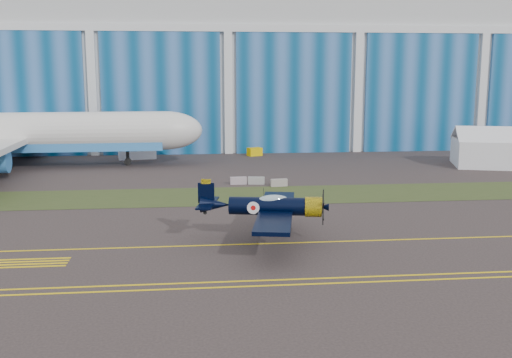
{
  "coord_description": "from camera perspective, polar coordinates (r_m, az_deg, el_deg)",
  "views": [
    {
      "loc": [
        -5.82,
        -50.74,
        13.48
      ],
      "look_at": [
        -0.06,
        4.48,
        3.56
      ],
      "focal_mm": 42.0,
      "sensor_mm": 36.0,
      "label": 1
    }
  ],
  "objects": [
    {
      "name": "hangar",
      "position": [
        122.68,
        -3.3,
        10.8
      ],
      "size": [
        220.0,
        45.7,
        30.0
      ],
      "color": "silver",
      "rests_on": "ground"
    },
    {
      "name": "barrier_a",
      "position": [
        73.03,
        -1.69,
        -0.16
      ],
      "size": [
        2.02,
        0.69,
        0.9
      ],
      "primitive_type": "cube",
      "rotation": [
        0.0,
        0.0,
        0.04
      ],
      "color": "#A08E98",
      "rests_on": "ground"
    },
    {
      "name": "edge_line_far",
      "position": [
        40.03,
        2.79,
        -9.55
      ],
      "size": [
        80.0,
        0.2,
        0.02
      ],
      "primitive_type": "cube",
      "color": "yellow",
      "rests_on": "ground"
    },
    {
      "name": "ground",
      "position": [
        52.82,
        0.57,
        -4.66
      ],
      "size": [
        260.0,
        260.0,
        0.0
      ],
      "primitive_type": "plane",
      "color": "#3A302F",
      "rests_on": "ground"
    },
    {
      "name": "grass_median",
      "position": [
        66.38,
        -0.81,
        -1.57
      ],
      "size": [
        260.0,
        10.0,
        0.02
      ],
      "primitive_type": "cube",
      "color": "#475128",
      "rests_on": "ground"
    },
    {
      "name": "barrier_b",
      "position": [
        73.04,
        0.04,
        -0.15
      ],
      "size": [
        2.07,
        0.89,
        0.9
      ],
      "primitive_type": "cube",
      "rotation": [
        0.0,
        0.0,
        -0.15
      ],
      "color": "gray",
      "rests_on": "ground"
    },
    {
      "name": "warbird",
      "position": [
        47.75,
        1.12,
        -2.6
      ],
      "size": [
        14.06,
        15.99,
        4.18
      ],
      "rotation": [
        0.0,
        0.0,
        -0.19
      ],
      "color": "black",
      "rests_on": "ground"
    },
    {
      "name": "tent",
      "position": [
        93.82,
        22.15,
        2.91
      ],
      "size": [
        14.59,
        12.31,
        5.82
      ],
      "rotation": [
        0.0,
        0.0,
        -0.28
      ],
      "color": "white",
      "rests_on": "ground"
    },
    {
      "name": "taxiway_centreline",
      "position": [
        48.04,
        1.25,
        -6.16
      ],
      "size": [
        200.0,
        0.2,
        0.02
      ],
      "primitive_type": "cube",
      "color": "yellow",
      "rests_on": "ground"
    },
    {
      "name": "barrier_c",
      "position": [
        71.67,
        2.2,
        -0.36
      ],
      "size": [
        2.05,
        0.78,
        0.9
      ],
      "primitive_type": "cube",
      "rotation": [
        0.0,
        0.0,
        0.09
      ],
      "color": "gray",
      "rests_on": "ground"
    },
    {
      "name": "shipping_container",
      "position": [
        96.31,
        -11.26,
        2.63
      ],
      "size": [
        6.04,
        3.28,
        2.48
      ],
      "primitive_type": "cube",
      "rotation": [
        0.0,
        0.0,
        0.18
      ],
      "color": "white",
      "rests_on": "ground"
    },
    {
      "name": "tug",
      "position": [
        98.07,
        -0.13,
        2.61
      ],
      "size": [
        2.62,
        2.17,
        1.31
      ],
      "primitive_type": "cube",
      "rotation": [
        0.0,
        0.0,
        0.4
      ],
      "color": "#E6BE03",
      "rests_on": "ground"
    },
    {
      "name": "edge_line_near",
      "position": [
        39.1,
        3.02,
        -10.04
      ],
      "size": [
        80.0,
        0.2,
        0.02
      ],
      "primitive_type": "cube",
      "color": "yellow",
      "rests_on": "ground"
    },
    {
      "name": "hold_short_ladder",
      "position": [
        46.35,
        -21.1,
        -7.47
      ],
      "size": [
        6.0,
        2.4,
        0.02
      ],
      "primitive_type": null,
      "color": "yellow",
      "rests_on": "ground"
    }
  ]
}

